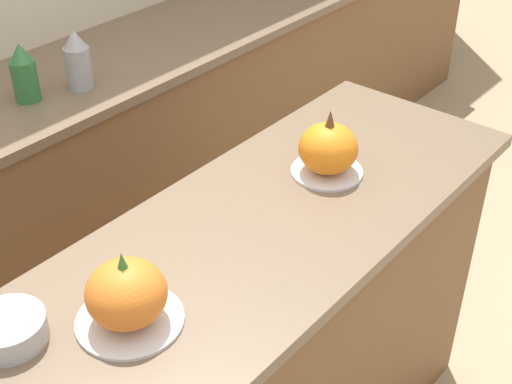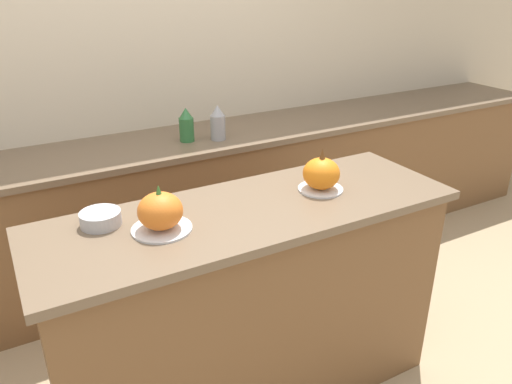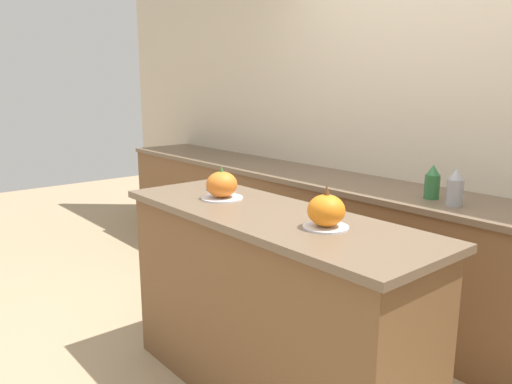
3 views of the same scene
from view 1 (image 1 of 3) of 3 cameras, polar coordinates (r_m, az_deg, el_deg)
The scene contains 7 objects.
kitchen_island at distance 1.97m, azimuth -0.65°, elevation -14.47°, with size 1.69×0.57×0.95m.
back_counter at distance 2.68m, azimuth -19.65°, elevation -2.43°, with size 6.00×0.60×0.88m.
pumpkin_cake_left at distance 1.41m, azimuth -10.39°, elevation -8.13°, with size 0.22×0.22×0.17m.
pumpkin_cake_right at distance 1.84m, azimuth 5.79°, elevation 3.36°, with size 0.19×0.19×0.18m.
bottle_tall at distance 2.50m, azimuth -14.08°, elevation 10.18°, with size 0.09×0.09×0.21m.
bottle_short at distance 2.46m, azimuth -18.07°, elevation 9.01°, with size 0.09×0.09×0.20m.
mixing_bowl at distance 1.46m, azimuth -19.19°, elevation -10.36°, with size 0.15×0.15×0.05m.
Camera 1 is at (-0.99, -0.84, 1.95)m, focal length 50.00 mm.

